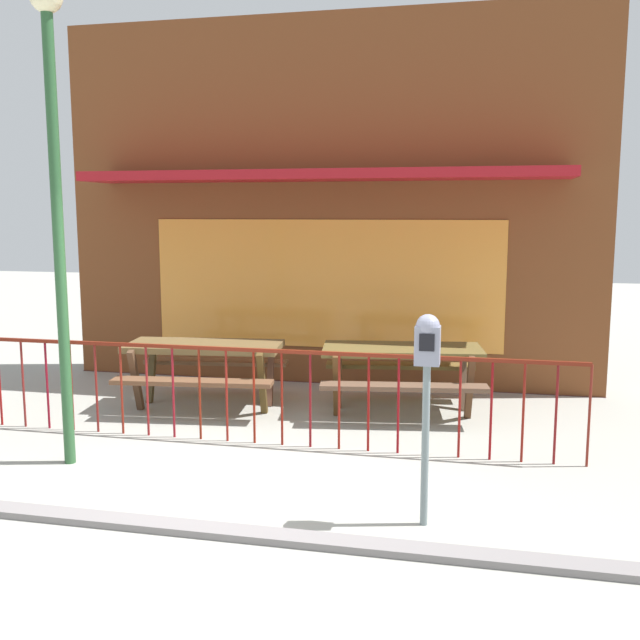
{
  "coord_description": "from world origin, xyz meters",
  "views": [
    {
      "loc": [
        2.03,
        -5.03,
        2.31
      ],
      "look_at": [
        0.44,
        2.12,
        1.21
      ],
      "focal_mm": 40.91,
      "sensor_mm": 36.0,
      "label": 1
    }
  ],
  "objects": [
    {
      "name": "street_lamp",
      "position": [
        -1.64,
        0.79,
        2.74
      ],
      "size": [
        0.28,
        0.28,
        4.24
      ],
      "color": "#29542E",
      "rests_on": "ground"
    },
    {
      "name": "parking_meter_near",
      "position": [
        1.67,
        0.15,
        1.22
      ],
      "size": [
        0.18,
        0.17,
        1.58
      ],
      "color": "slate",
      "rests_on": "ground"
    },
    {
      "name": "pub_storefront",
      "position": [
        0.0,
        4.61,
        2.4
      ],
      "size": [
        7.2,
        1.39,
        4.82
      ],
      "color": "#40201E",
      "rests_on": "ground"
    },
    {
      "name": "ground",
      "position": [
        0.0,
        0.0,
        0.0
      ],
      "size": [
        40.0,
        40.0,
        0.0
      ],
      "primitive_type": "plane",
      "color": "#97978D"
    },
    {
      "name": "picnic_table_right",
      "position": [
        1.18,
        3.15,
        0.61
      ],
      "size": [
        1.98,
        1.61,
        0.79
      ],
      "color": "brown",
      "rests_on": "ground"
    },
    {
      "name": "picnic_table_left",
      "position": [
        -1.12,
        2.87,
        0.61
      ],
      "size": [
        1.94,
        1.56,
        0.79
      ],
      "color": "brown",
      "rests_on": "ground"
    },
    {
      "name": "patio_fence_front",
      "position": [
        0.0,
        1.72,
        0.66
      ],
      "size": [
        6.08,
        0.04,
        0.97
      ],
      "color": "maroon",
      "rests_on": "ground"
    },
    {
      "name": "curb_edge",
      "position": [
        0.0,
        -0.35,
        0.0
      ],
      "size": [
        10.09,
        0.2,
        0.11
      ],
      "primitive_type": "cube",
      "color": "slate",
      "rests_on": "ground"
    }
  ]
}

